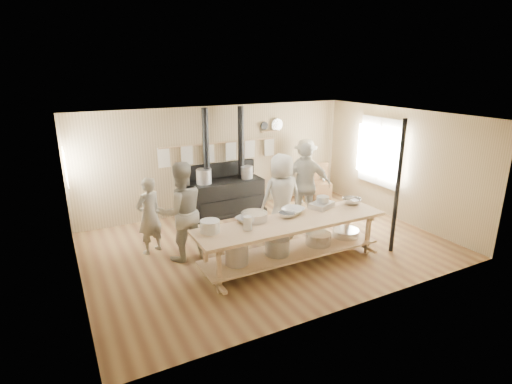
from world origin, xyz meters
TOP-DOWN VIEW (x-y plane):
  - ground at (0.00, 0.00)m, footprint 7.00×7.00m
  - room_shell at (0.00, 0.00)m, footprint 7.00×7.00m
  - window_right at (3.47, 0.60)m, footprint 0.09×1.50m
  - left_opening at (-3.45, 2.00)m, footprint 0.00×0.90m
  - stove at (-0.01, 2.12)m, footprint 1.90×0.75m
  - towel_rail at (0.00, 2.40)m, footprint 3.00×0.04m
  - back_wall_shelf at (1.46, 2.43)m, footprint 0.63×0.14m
  - prep_table at (-0.01, -0.90)m, footprint 3.60×0.90m
  - support_post at (2.05, -1.35)m, footprint 0.08×0.08m
  - cook_far_left at (-2.16, 0.79)m, footprint 0.66×0.56m
  - cook_left at (-1.68, 0.25)m, footprint 0.93×0.74m
  - cook_center at (0.43, 0.18)m, footprint 0.93×0.64m
  - cook_right at (1.28, 0.56)m, footprint 1.20×0.94m
  - cook_by_window at (2.21, 1.95)m, footprint 1.23×0.91m
  - chair at (2.75, 1.93)m, footprint 0.59×0.59m
  - bowl_white_a at (-0.73, -0.57)m, footprint 0.51×0.51m
  - bowl_steel_a at (0.01, -0.71)m, footprint 0.43×0.43m
  - bowl_white_b at (0.23, -0.57)m, footprint 0.56×0.56m
  - bowl_steel_b at (1.55, -0.68)m, footprint 0.44×0.44m
  - roasting_pan at (0.89, -0.57)m, footprint 0.56×0.47m
  - mixing_bowl_large at (-0.59, -0.57)m, footprint 0.56×0.56m
  - bucket_galv at (0.91, -0.57)m, footprint 0.25×0.25m
  - deep_bowl_enamel at (-1.48, -0.70)m, footprint 0.42×0.42m
  - pitcher at (-0.88, -0.89)m, footprint 0.17×0.17m

SIDE VIEW (x-z plane):
  - ground at x=0.00m, z-range 0.00..0.00m
  - chair at x=2.75m, z-range -0.20..0.78m
  - prep_table at x=-0.01m, z-range 0.10..0.95m
  - stove at x=-0.01m, z-range -0.78..1.82m
  - cook_far_left at x=-2.16m, z-range 0.00..1.52m
  - cook_by_window at x=2.21m, z-range 0.00..1.70m
  - bowl_white_a at x=-0.73m, z-range 0.85..0.94m
  - bowl_steel_a at x=0.01m, z-range 0.85..0.95m
  - bowl_white_b at x=0.23m, z-range 0.85..0.95m
  - roasting_pan at x=0.89m, z-range 0.85..0.96m
  - bowl_steel_b at x=1.55m, z-range 0.85..0.97m
  - cook_center at x=0.43m, z-range 0.00..1.82m
  - mixing_bowl_large at x=-0.59m, z-range 0.85..1.00m
  - cook_left at x=-1.68m, z-range 0.00..1.87m
  - cook_right at x=1.28m, z-range 0.00..1.90m
  - deep_bowl_enamel at x=-1.48m, z-range 0.85..1.06m
  - bucket_galv at x=0.91m, z-range 0.85..1.08m
  - pitcher at x=-0.88m, z-range 0.85..1.08m
  - support_post at x=2.05m, z-range 0.00..2.60m
  - window_right at x=3.47m, z-range 0.67..2.33m
  - towel_rail at x=0.00m, z-range 1.33..1.80m
  - left_opening at x=-3.45m, z-range 1.15..2.05m
  - room_shell at x=0.00m, z-range -1.88..5.12m
  - back_wall_shelf at x=1.46m, z-range 1.84..2.17m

